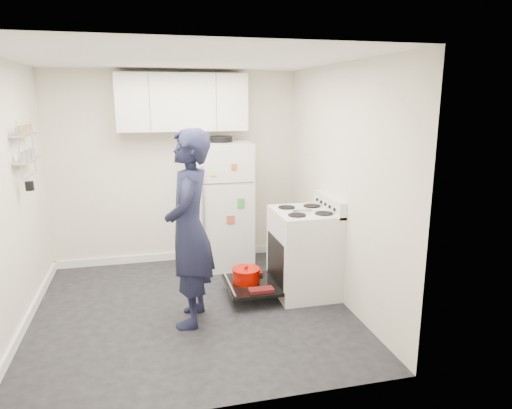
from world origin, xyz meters
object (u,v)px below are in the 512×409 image
object	(u,v)px
electric_range	(303,253)
refrigerator	(222,204)
open_oven_door	(249,280)
person	(189,229)

from	to	relation	value
electric_range	refrigerator	world-z (taller)	refrigerator
electric_range	refrigerator	distance (m)	1.36
open_oven_door	person	xyz separation A→B (m)	(-0.67, -0.41, 0.75)
refrigerator	person	distance (m)	1.60
electric_range	open_oven_door	xyz separation A→B (m)	(-0.61, 0.02, -0.27)
electric_range	refrigerator	bearing A→B (deg)	123.35
electric_range	refrigerator	size ratio (longest dim) A/B	0.65
refrigerator	person	xyz separation A→B (m)	(-0.56, -1.49, 0.13)
refrigerator	person	bearing A→B (deg)	-110.57
open_oven_door	refrigerator	bearing A→B (deg)	96.00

